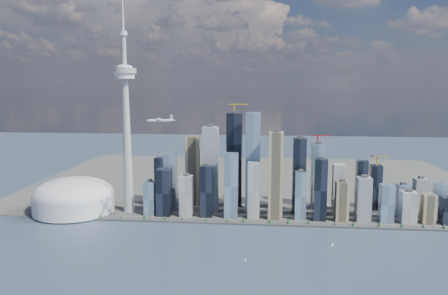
# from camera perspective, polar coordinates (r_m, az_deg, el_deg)

# --- Properties ---
(ground) EXTENTS (4000.00, 4000.00, 0.00)m
(ground) POSITION_cam_1_polar(r_m,az_deg,el_deg) (801.60, 2.01, -15.55)
(ground) COLOR #2E3C51
(ground) RESTS_ON ground
(seawall) EXTENTS (1100.00, 22.00, 4.00)m
(seawall) POSITION_cam_1_polar(r_m,az_deg,el_deg) (1034.07, 2.92, -9.82)
(seawall) COLOR #383838
(seawall) RESTS_ON ground
(land) EXTENTS (1400.00, 900.00, 3.00)m
(land) POSITION_cam_1_polar(r_m,az_deg,el_deg) (1468.02, 3.78, -4.35)
(land) COLOR #4C4C47
(land) RESTS_ON ground
(shoreline_trees) EXTENTS (960.53, 7.20, 8.80)m
(shoreline_trees) POSITION_cam_1_polar(r_m,az_deg,el_deg) (1031.96, 2.92, -9.47)
(shoreline_trees) COLOR #3F2D1E
(shoreline_trees) RESTS_ON seawall
(skyscraper_cluster) EXTENTS (736.00, 142.00, 272.26)m
(skyscraper_cluster) POSITION_cam_1_polar(r_m,az_deg,el_deg) (1094.78, 6.30, -4.34)
(skyscraper_cluster) COLOR black
(skyscraper_cluster) RESTS_ON land
(needle_tower) EXTENTS (56.00, 56.00, 550.50)m
(needle_tower) POSITION_cam_1_polar(r_m,az_deg,el_deg) (1100.65, -12.65, 3.54)
(needle_tower) COLOR #A0A09B
(needle_tower) RESTS_ON land
(dome_stadium) EXTENTS (200.00, 200.00, 86.00)m
(dome_stadium) POSITION_cam_1_polar(r_m,az_deg,el_deg) (1175.14, -19.03, -6.14)
(dome_stadium) COLOR silver
(dome_stadium) RESTS_ON land
(airplane) EXTENTS (58.96, 52.66, 14.66)m
(airplane) POSITION_cam_1_polar(r_m,az_deg,el_deg) (918.88, -8.31, 3.56)
(airplane) COLOR silver
(airplane) RESTS_ON ground
(sailboat_west) EXTENTS (5.91, 1.73, 8.22)m
(sailboat_west) POSITION_cam_1_polar(r_m,az_deg,el_deg) (831.39, 2.81, -14.45)
(sailboat_west) COLOR white
(sailboat_west) RESTS_ON ground
(sailboat_east) EXTENTS (6.30, 3.72, 8.94)m
(sailboat_east) POSITION_cam_1_polar(r_m,az_deg,el_deg) (927.55, 13.96, -12.20)
(sailboat_east) COLOR white
(sailboat_east) RESTS_ON ground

